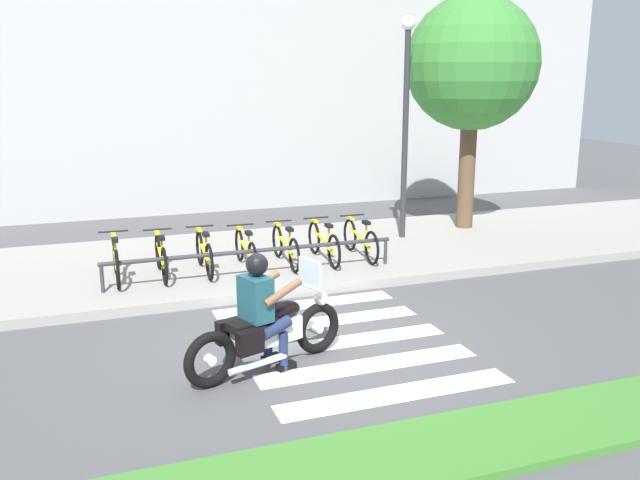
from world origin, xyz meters
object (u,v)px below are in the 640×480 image
at_px(motorcycle, 268,332).
at_px(tree_near_rack, 472,65).
at_px(bicycle_6, 360,239).
at_px(bike_rack, 254,253).
at_px(bicycle_0, 116,260).
at_px(bicycle_5, 324,243).
at_px(bicycle_1, 161,257).
at_px(rider, 262,304).
at_px(bicycle_3, 246,250).
at_px(bicycle_4, 285,246).
at_px(bicycle_2, 204,253).
at_px(street_lamp, 406,111).

xyz_separation_m(motorcycle, tree_near_rack, (6.03, 5.42, 3.17)).
relative_size(bicycle_6, tree_near_rack, 0.33).
height_order(bicycle_6, bike_rack, bicycle_6).
xyz_separation_m(bicycle_0, tree_near_rack, (7.51, 1.61, 3.13)).
xyz_separation_m(bicycle_5, bike_rack, (-1.44, -0.56, 0.08)).
relative_size(bicycle_0, bicycle_1, 0.99).
bearing_deg(bicycle_0, rider, -69.84).
distance_m(bicycle_3, bicycle_6, 2.16).
distance_m(bicycle_4, bike_rack, 0.91).
bearing_deg(motorcycle, bicycle_0, 111.24).
xyz_separation_m(rider, bicycle_1, (-0.69, 3.84, -0.34)).
bearing_deg(rider, bicycle_3, 78.94).
relative_size(motorcycle, bicycle_5, 1.25).
bearing_deg(bicycle_1, bicycle_5, 0.01).
distance_m(rider, bike_rack, 3.38).
bearing_deg(motorcycle, bicycle_4, 69.90).
xyz_separation_m(bicycle_2, street_lamp, (4.35, 1.21, 2.24)).
distance_m(motorcycle, bicycle_1, 3.89).
relative_size(rider, bicycle_4, 0.86).
bearing_deg(motorcycle, tree_near_rack, 41.93).
distance_m(bicycle_1, street_lamp, 5.67).
relative_size(rider, bicycle_1, 0.90).
height_order(bike_rack, tree_near_rack, tree_near_rack).
height_order(bicycle_3, tree_near_rack, tree_near_rack).
relative_size(bicycle_3, bicycle_6, 0.98).
bearing_deg(rider, bike_rack, 77.12).
xyz_separation_m(bicycle_0, bicycle_4, (2.88, 0.00, -0.02)).
bearing_deg(bicycle_0, bicycle_5, 0.02).
distance_m(bicycle_6, street_lamp, 2.94).
bearing_deg(street_lamp, bike_rack, -154.12).
bearing_deg(bicycle_4, motorcycle, -110.10).
bearing_deg(motorcycle, street_lamp, 49.38).
xyz_separation_m(motorcycle, bicycle_6, (2.83, 3.81, 0.02)).
xyz_separation_m(rider, bicycle_6, (2.91, 3.84, -0.34)).
relative_size(rider, tree_near_rack, 0.29).
bearing_deg(bike_rack, bicycle_3, 89.99).
relative_size(rider, bicycle_3, 0.89).
bearing_deg(bicycle_0, tree_near_rack, 12.07).
bearing_deg(bicycle_6, bicycle_5, 179.99).
bearing_deg(tree_near_rack, bicycle_0, -167.93).
distance_m(rider, bicycle_1, 3.91).
relative_size(bicycle_3, bicycle_5, 0.96).
bearing_deg(bicycle_3, bike_rack, -90.01).
distance_m(bicycle_0, bicycle_1, 0.72).
distance_m(rider, street_lamp, 6.94).
relative_size(bicycle_5, bicycle_6, 1.02).
relative_size(rider, bicycle_5, 0.85).
height_order(bicycle_0, street_lamp, street_lamp).
relative_size(motorcycle, bicycle_3, 1.30).
xyz_separation_m(bicycle_0, bicycle_3, (2.16, 0.00, -0.02)).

